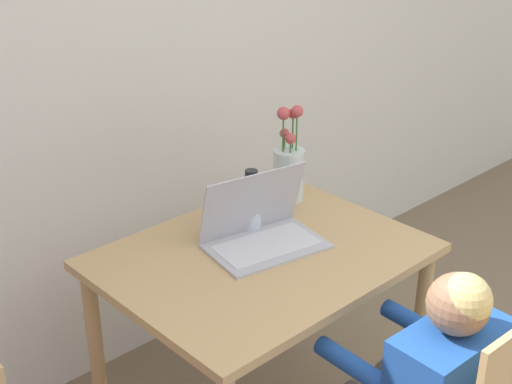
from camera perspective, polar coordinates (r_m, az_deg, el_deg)
The scene contains 6 objects.
wall_back at distance 2.69m, azimuth -9.94°, elevation 10.84°, with size 6.40×0.05×2.50m.
dining_table at distance 2.32m, azimuth 0.47°, elevation -7.15°, with size 0.98×0.76×0.76m.
person_seated at distance 2.06m, azimuth 13.71°, elevation -14.42°, with size 0.36×0.43×0.96m.
laptop at distance 2.29m, azimuth 0.37°, elevation -2.90°, with size 0.41×0.31×0.24m.
flower_vase at distance 2.58m, azimuth 2.64°, elevation 1.95°, with size 0.11×0.11×0.36m.
water_bottle at distance 2.36m, azimuth -0.37°, elevation -0.82°, with size 0.07×0.07×0.22m.
Camera 1 is at (-1.43, 0.03, 1.88)m, focal length 50.00 mm.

